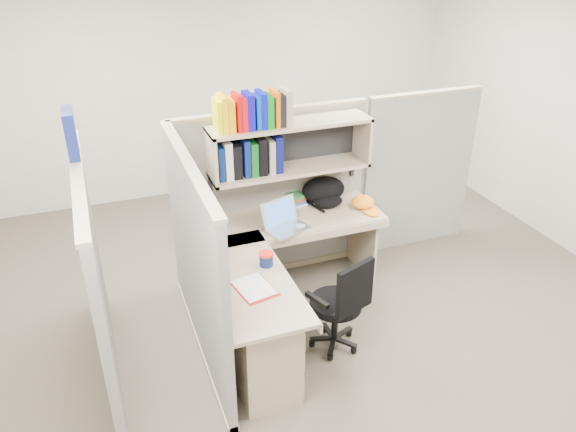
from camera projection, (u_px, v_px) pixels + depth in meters
name	position (u px, v px, depth m)	size (l,w,h in m)	color
ground	(308.00, 324.00, 4.78)	(6.00, 6.00, 0.00)	#3B362D
room_shell	(311.00, 145.00, 4.03)	(6.00, 6.00, 6.00)	#B0AA9F
cubicle	(248.00, 214.00, 4.62)	(3.79, 1.84, 1.95)	slate
desk	(273.00, 312.00, 4.21)	(1.74, 1.75, 0.73)	gray
laptop	(288.00, 217.00, 4.68)	(0.35, 0.35, 0.25)	#B9B9BE
backpack	(326.00, 192.00, 5.12)	(0.41, 0.32, 0.24)	black
orange_cap	(363.00, 202.00, 5.08)	(0.20, 0.24, 0.11)	orange
snack_canister	(266.00, 259.00, 4.23)	(0.11, 0.11, 0.11)	#0D1D51
tissue_box	(222.00, 294.00, 3.78)	(0.12, 0.12, 0.18)	#8F7951
mouse	(300.00, 226.00, 4.76)	(0.10, 0.06, 0.04)	#8D9EC9
paper_cup	(272.00, 209.00, 4.99)	(0.07, 0.07, 0.09)	white
book_stack	(294.00, 198.00, 5.16)	(0.15, 0.21, 0.10)	gray
loose_paper	(254.00, 287.00, 4.00)	(0.23, 0.30, 0.00)	white
task_chair	(339.00, 317.00, 4.38)	(0.50, 0.46, 0.86)	black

